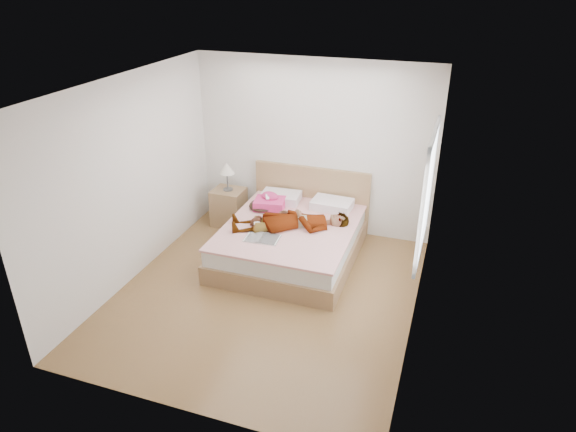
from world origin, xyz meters
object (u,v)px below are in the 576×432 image
(coffee_mug, at_px, (257,226))
(nightstand, at_px, (229,204))
(plush_toy, at_px, (256,221))
(magazine, at_px, (262,238))
(woman, at_px, (291,218))
(towel, at_px, (270,202))
(phone, at_px, (267,197))
(bed, at_px, (292,238))

(coffee_mug, bearing_deg, nightstand, 132.74)
(plush_toy, distance_m, nightstand, 1.20)
(magazine, bearing_deg, plush_toy, 123.08)
(woman, bearing_deg, coffee_mug, -80.93)
(towel, xyz_separation_m, magazine, (0.24, -0.93, -0.08))
(magazine, bearing_deg, phone, 106.48)
(bed, height_order, plush_toy, bed)
(coffee_mug, bearing_deg, bed, 41.58)
(bed, xyz_separation_m, plush_toy, (-0.44, -0.24, 0.30))
(bed, height_order, magazine, bed)
(towel, xyz_separation_m, coffee_mug, (0.09, -0.70, -0.04))
(bed, xyz_separation_m, magazine, (-0.23, -0.57, 0.24))
(bed, relative_size, coffee_mug, 16.08)
(bed, height_order, coffee_mug, bed)
(plush_toy, height_order, nightstand, nightstand)
(nightstand, bearing_deg, plush_toy, -45.98)
(magazine, bearing_deg, woman, 63.82)
(magazine, height_order, nightstand, nightstand)
(phone, relative_size, magazine, 0.22)
(magazine, relative_size, plush_toy, 2.09)
(coffee_mug, bearing_deg, magazine, -55.34)
(woman, height_order, magazine, woman)
(phone, height_order, coffee_mug, phone)
(phone, xyz_separation_m, bed, (0.49, -0.32, -0.42))
(phone, height_order, bed, bed)
(magazine, distance_m, coffee_mug, 0.28)
(magazine, relative_size, coffee_mug, 3.60)
(woman, relative_size, plush_toy, 7.32)
(magazine, xyz_separation_m, coffee_mug, (-0.16, 0.23, 0.04))
(towel, bearing_deg, nightstand, 162.53)
(towel, distance_m, plush_toy, 0.60)
(bed, distance_m, coffee_mug, 0.59)
(coffee_mug, height_order, plush_toy, plush_toy)
(bed, distance_m, towel, 0.67)
(coffee_mug, bearing_deg, towel, 97.01)
(phone, distance_m, towel, 0.11)
(coffee_mug, xyz_separation_m, plush_toy, (-0.05, 0.10, 0.01))
(phone, height_order, plush_toy, phone)
(woman, bearing_deg, plush_toy, -94.53)
(phone, distance_m, bed, 0.72)
(woman, relative_size, magazine, 3.50)
(magazine, bearing_deg, towel, 104.76)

